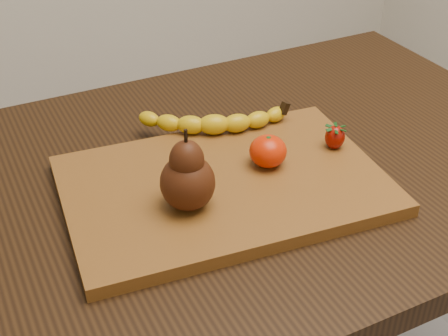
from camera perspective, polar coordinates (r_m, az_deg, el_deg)
name	(u,v)px	position (r m, az deg, el deg)	size (l,w,h in m)	color
table	(255,210)	(1.02, 2.82, -3.83)	(1.00, 0.70, 0.76)	black
cutting_board	(224,185)	(0.89, 0.00, -1.60)	(0.45, 0.30, 0.02)	brown
banana	(214,124)	(0.99, -0.92, 4.00)	(0.21, 0.05, 0.03)	#DDB60A
pear	(187,170)	(0.81, -3.39, -0.14)	(0.07, 0.07, 0.11)	#3F1B0A
mandarin	(268,151)	(0.91, 4.04, 1.55)	(0.06, 0.06, 0.05)	red
strawberry	(335,136)	(0.97, 10.11, 2.87)	(0.03, 0.03, 0.04)	#8F0E03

